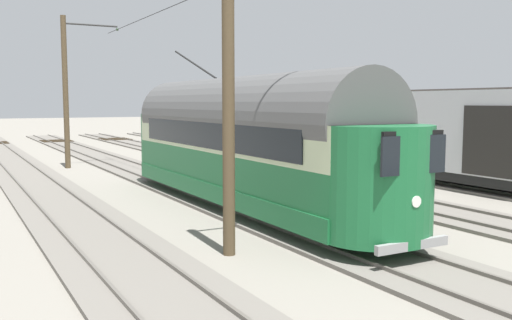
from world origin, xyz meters
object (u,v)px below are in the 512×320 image
object	(u,v)px
catenary_pole_foreground	(67,89)
track_end_bumper	(250,146)
switch_stand	(304,146)
vintage_streetcar	(242,140)
catenary_pole_mid_near	(231,72)

from	to	relation	value
catenary_pole_foreground	track_end_bumper	xyz separation A→B (m)	(-13.01, -3.96, -3.74)
switch_stand	track_end_bumper	distance (m)	4.89
vintage_streetcar	catenary_pole_mid_near	bearing A→B (deg)	60.20
catenary_pole_foreground	catenary_pole_mid_near	world-z (taller)	same
catenary_pole_mid_near	switch_stand	distance (m)	23.82
vintage_streetcar	catenary_pole_foreground	distance (m)	15.00
catenary_pole_foreground	switch_stand	distance (m)	14.81
catenary_pole_foreground	switch_stand	bearing A→B (deg)	177.12
catenary_pole_foreground	catenary_pole_mid_near	xyz separation A→B (m)	(0.00, 19.39, 0.00)
vintage_streetcar	catenary_pole_mid_near	world-z (taller)	catenary_pole_mid_near
catenary_pole_mid_near	track_end_bumper	bearing A→B (deg)	-119.13
catenary_pole_foreground	track_end_bumper	distance (m)	14.11
catenary_pole_foreground	track_end_bumper	world-z (taller)	catenary_pole_foreground
vintage_streetcar	track_end_bumper	xyz separation A→B (m)	(-10.29, -18.59, -1.85)
track_end_bumper	catenary_pole_foreground	bearing A→B (deg)	16.91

